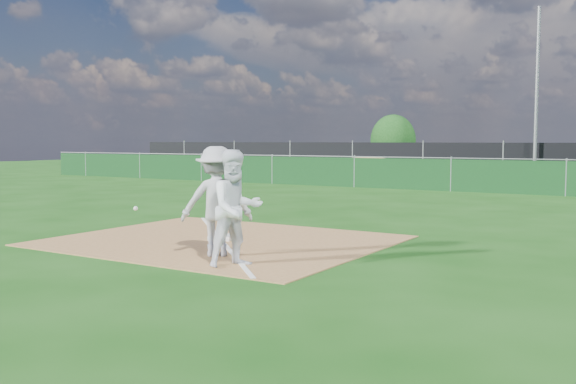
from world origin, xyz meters
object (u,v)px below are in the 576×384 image
at_px(light_pole, 537,95).
at_px(car_mid, 541,161).
at_px(car_left, 436,159).
at_px(first_base, 221,237).
at_px(runner, 236,209).
at_px(play_at_first, 217,201).
at_px(tree_left, 393,140).

height_order(light_pole, car_mid, light_pole).
bearing_deg(car_left, first_base, -152.83).
height_order(light_pole, runner, light_pole).
relative_size(play_at_first, car_mid, 0.49).
distance_m(light_pole, first_base, 22.05).
xyz_separation_m(light_pole, first_base, (-1.54, -21.64, -3.94)).
bearing_deg(runner, light_pole, 28.29).
relative_size(light_pole, tree_left, 2.16).
xyz_separation_m(play_at_first, tree_left, (-10.78, 33.40, 0.99)).
xyz_separation_m(runner, tree_left, (-11.54, 33.90, 1.02)).
xyz_separation_m(light_pole, play_at_first, (-0.54, -23.03, -3.08)).
distance_m(light_pole, tree_left, 15.49).
bearing_deg(car_mid, tree_left, 57.07).
relative_size(play_at_first, runner, 1.36).
bearing_deg(runner, car_mid, 29.27).
bearing_deg(runner, play_at_first, 84.20).
height_order(car_left, car_mid, car_left).
relative_size(light_pole, car_left, 1.65).
distance_m(first_base, tree_left, 33.52).
height_order(light_pole, car_left, light_pole).
height_order(car_mid, tree_left, tree_left).
distance_m(play_at_first, tree_left, 35.11).
bearing_deg(tree_left, play_at_first, -72.11).
bearing_deg(car_mid, play_at_first, 175.58).
bearing_deg(runner, car_left, 40.77).
bearing_deg(tree_left, light_pole, -42.46).
relative_size(light_pole, car_mid, 1.64).
bearing_deg(play_at_first, light_pole, 88.65).
relative_size(runner, car_left, 0.37).
relative_size(light_pole, runner, 4.51).
xyz_separation_m(play_at_first, car_left, (-5.70, 27.47, -0.08)).
height_order(play_at_first, car_mid, play_at_first).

